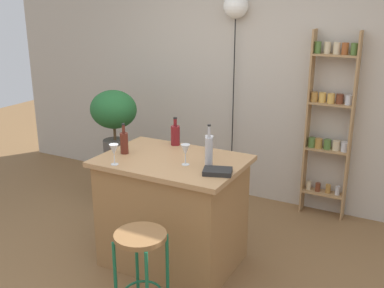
% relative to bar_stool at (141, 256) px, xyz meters
% --- Properties ---
extents(ground, '(12.00, 12.00, 0.00)m').
position_rel_bar_stool_xyz_m(ground, '(-0.19, 0.45, -0.50)').
color(ground, brown).
extents(back_wall, '(6.40, 0.10, 2.80)m').
position_rel_bar_stool_xyz_m(back_wall, '(-0.19, 2.40, 0.90)').
color(back_wall, '#BCB2A3').
rests_on(back_wall, ground).
extents(kitchen_counter, '(1.15, 0.81, 0.93)m').
position_rel_bar_stool_xyz_m(kitchen_counter, '(-0.19, 0.75, -0.03)').
color(kitchen_counter, '#9E7042').
rests_on(kitchen_counter, ground).
extents(bar_stool, '(0.35, 0.35, 0.67)m').
position_rel_bar_stool_xyz_m(bar_stool, '(0.00, 0.00, 0.00)').
color(bar_stool, '#196642').
rests_on(bar_stool, ground).
extents(spice_shelf, '(0.44, 0.15, 1.88)m').
position_rel_bar_stool_xyz_m(spice_shelf, '(0.72, 2.26, 0.50)').
color(spice_shelf, '#A87F51').
rests_on(spice_shelf, ground).
extents(plant_stool, '(0.30, 0.30, 0.49)m').
position_rel_bar_stool_xyz_m(plant_stool, '(-1.39, 1.56, -0.25)').
color(plant_stool, '#2D2823').
rests_on(plant_stool, ground).
extents(potted_plant, '(0.51, 0.46, 0.74)m').
position_rel_bar_stool_xyz_m(potted_plant, '(-1.39, 1.56, 0.47)').
color(potted_plant, '#514C47').
rests_on(potted_plant, plant_stool).
extents(bottle_sauce_amber, '(0.07, 0.07, 0.26)m').
position_rel_bar_stool_xyz_m(bottle_sauce_amber, '(-0.61, 0.68, 0.52)').
color(bottle_sauce_amber, '#5B2319').
rests_on(bottle_sauce_amber, kitchen_counter).
extents(bottle_vinegar, '(0.08, 0.08, 0.25)m').
position_rel_bar_stool_xyz_m(bottle_vinegar, '(-0.35, 1.08, 0.52)').
color(bottle_vinegar, maroon).
rests_on(bottle_vinegar, kitchen_counter).
extents(bottle_soda_blue, '(0.06, 0.06, 0.33)m').
position_rel_bar_stool_xyz_m(bottle_soda_blue, '(0.14, 0.73, 0.55)').
color(bottle_soda_blue, '#B2B2B7').
rests_on(bottle_soda_blue, kitchen_counter).
extents(wine_glass_left, '(0.07, 0.07, 0.16)m').
position_rel_bar_stool_xyz_m(wine_glass_left, '(-0.52, 0.43, 0.54)').
color(wine_glass_left, silver).
rests_on(wine_glass_left, kitchen_counter).
extents(wine_glass_center, '(0.07, 0.07, 0.16)m').
position_rel_bar_stool_xyz_m(wine_glass_center, '(0.03, 0.97, 0.54)').
color(wine_glass_center, silver).
rests_on(wine_glass_center, kitchen_counter).
extents(wine_glass_right, '(0.07, 0.07, 0.16)m').
position_rel_bar_stool_xyz_m(wine_glass_right, '(-0.03, 0.68, 0.54)').
color(wine_glass_right, silver).
rests_on(wine_glass_right, kitchen_counter).
extents(cookbook, '(0.25, 0.21, 0.03)m').
position_rel_bar_stool_xyz_m(cookbook, '(0.27, 0.63, 0.44)').
color(cookbook, black).
rests_on(cookbook, kitchen_counter).
extents(pendant_globe_light, '(0.26, 0.26, 2.21)m').
position_rel_bar_stool_xyz_m(pendant_globe_light, '(-0.32, 2.29, 1.56)').
color(pendant_globe_light, black).
rests_on(pendant_globe_light, ground).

